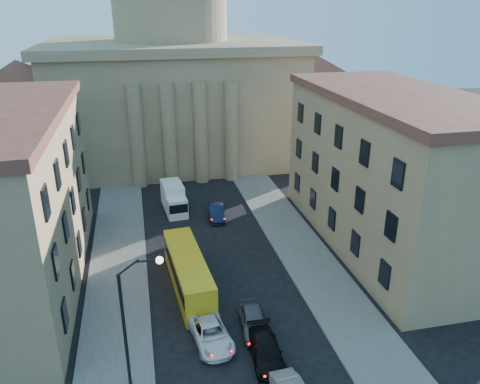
% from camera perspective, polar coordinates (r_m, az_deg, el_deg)
% --- Properties ---
extents(sidewalk_left, '(5.00, 60.00, 0.15)m').
position_cam_1_polar(sidewalk_left, '(39.76, -14.73, -12.10)').
color(sidewalk_left, '#5A5752').
rests_on(sidewalk_left, ground).
extents(sidewalk_right, '(5.00, 60.00, 0.15)m').
position_cam_1_polar(sidewalk_right, '(42.15, 9.28, -9.49)').
color(sidewalk_right, '#5A5752').
rests_on(sidewalk_right, ground).
extents(church, '(68.02, 28.76, 36.60)m').
position_cam_1_polar(church, '(71.56, -8.07, 13.71)').
color(church, olive).
rests_on(church, ground).
extents(building_right, '(11.60, 26.60, 14.70)m').
position_cam_1_polar(building_right, '(45.90, 17.95, 2.52)').
color(building_right, tan).
rests_on(building_right, ground).
extents(street_lamp, '(2.62, 0.44, 8.83)m').
position_cam_1_polar(street_lamp, '(28.49, -13.01, -14.26)').
color(street_lamp, black).
rests_on(street_lamp, ground).
extents(car_left_mid, '(2.98, 5.37, 1.42)m').
position_cam_1_polar(car_left_mid, '(33.80, -3.59, -16.82)').
color(car_left_mid, white).
rests_on(car_left_mid, ground).
extents(car_right_mid, '(2.21, 5.00, 1.43)m').
position_cam_1_polar(car_right_mid, '(32.43, 3.18, -18.78)').
color(car_right_mid, black).
rests_on(car_right_mid, ground).
extents(car_right_far, '(2.30, 4.80, 1.58)m').
position_cam_1_polar(car_right_far, '(34.71, 1.66, -15.42)').
color(car_right_far, '#4C4C51').
rests_on(car_right_far, ground).
extents(car_right_distant, '(1.98, 4.60, 1.47)m').
position_cam_1_polar(car_right_distant, '(51.24, -2.90, -2.43)').
color(car_right_distant, black).
rests_on(car_right_distant, ground).
extents(city_bus, '(3.17, 10.69, 2.97)m').
position_cam_1_polar(city_bus, '(38.93, -6.35, -9.56)').
color(city_bus, gold).
rests_on(city_bus, ground).
extents(box_truck, '(2.65, 5.69, 3.03)m').
position_cam_1_polar(box_truck, '(53.25, -8.06, -0.84)').
color(box_truck, white).
rests_on(box_truck, ground).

